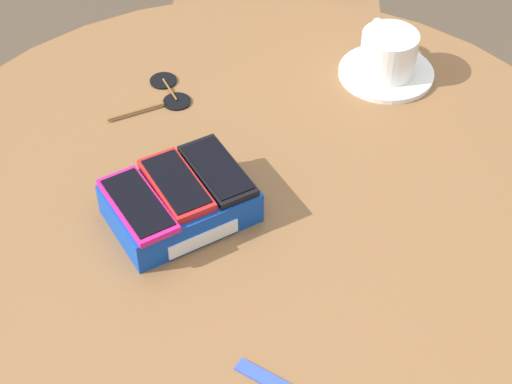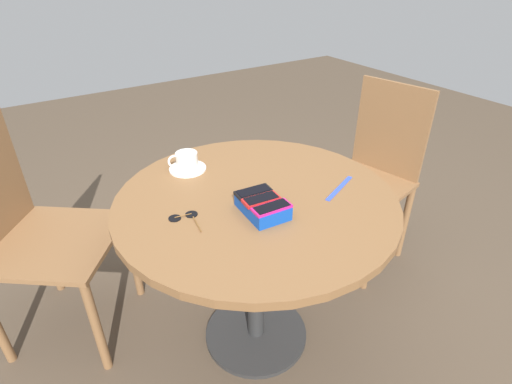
# 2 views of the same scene
# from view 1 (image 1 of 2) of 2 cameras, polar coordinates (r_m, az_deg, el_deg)

# --- Properties ---
(round_table) EXTENTS (0.99, 0.99, 0.71)m
(round_table) POSITION_cam_1_polar(r_m,az_deg,el_deg) (1.19, 0.00, -4.78)
(round_table) COLOR #2D2D2D
(round_table) RESTS_ON ground_plane
(phone_box) EXTENTS (0.18, 0.13, 0.05)m
(phone_box) POSITION_cam_1_polar(r_m,az_deg,el_deg) (1.08, -5.07, -0.78)
(phone_box) COLOR #0F42AD
(phone_box) RESTS_ON round_table
(phone_magenta) EXTENTS (0.06, 0.13, 0.01)m
(phone_magenta) POSITION_cam_1_polar(r_m,az_deg,el_deg) (1.04, -7.91, -0.85)
(phone_magenta) COLOR #D11975
(phone_magenta) RESTS_ON phone_box
(phone_red) EXTENTS (0.06, 0.12, 0.01)m
(phone_red) POSITION_cam_1_polar(r_m,az_deg,el_deg) (1.06, -5.35, 0.50)
(phone_red) COLOR red
(phone_red) RESTS_ON phone_box
(phone_black) EXTENTS (0.06, 0.13, 0.01)m
(phone_black) POSITION_cam_1_polar(r_m,az_deg,el_deg) (1.08, -2.60, 1.46)
(phone_black) COLOR black
(phone_black) RESTS_ON phone_box
(saucer) EXTENTS (0.14, 0.14, 0.01)m
(saucer) POSITION_cam_1_polar(r_m,az_deg,el_deg) (1.32, 8.66, 7.85)
(saucer) COLOR white
(saucer) RESTS_ON round_table
(coffee_cup) EXTENTS (0.08, 0.11, 0.06)m
(coffee_cup) POSITION_cam_1_polar(r_m,az_deg,el_deg) (1.30, 8.81, 9.23)
(coffee_cup) COLOR white
(coffee_cup) RESTS_ON saucer
(sunglasses) EXTENTS (0.13, 0.10, 0.01)m
(sunglasses) POSITION_cam_1_polar(r_m,az_deg,el_deg) (1.28, -6.01, 6.56)
(sunglasses) COLOR black
(sunglasses) RESTS_ON round_table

